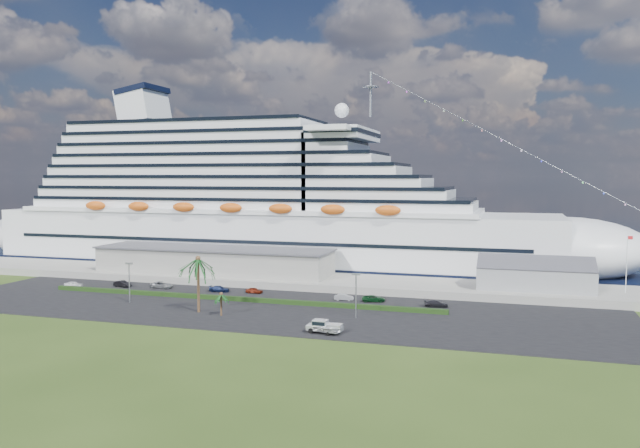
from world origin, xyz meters
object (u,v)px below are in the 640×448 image
(boat_trailer, at_px, (327,328))
(pickup_truck, at_px, (324,326))
(parked_car_3, at_px, (219,289))
(cruise_ship, at_px, (262,209))

(boat_trailer, bearing_deg, pickup_truck, 131.84)
(pickup_truck, relative_size, boat_trailer, 1.05)
(parked_car_3, xyz_separation_m, pickup_truck, (33.15, -28.24, 0.48))
(boat_trailer, bearing_deg, parked_car_3, 139.37)
(cruise_ship, xyz_separation_m, parked_car_3, (5.89, -39.79, -15.90))
(parked_car_3, bearing_deg, boat_trailer, -134.81)
(parked_car_3, height_order, boat_trailer, boat_trailer)
(cruise_ship, xyz_separation_m, pickup_truck, (39.04, -68.03, -15.42))
(cruise_ship, distance_m, boat_trailer, 81.09)
(pickup_truck, bearing_deg, boat_trailer, -48.16)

